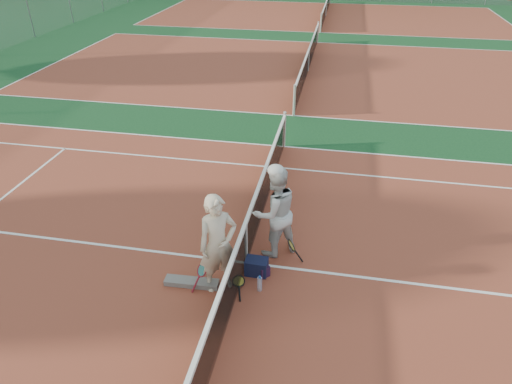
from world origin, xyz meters
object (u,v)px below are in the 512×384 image
player_a (218,244)px  player_b (275,212)px  racket_black_held (291,252)px  sports_bag_purple (262,269)px  water_bottle (260,284)px  net_main (246,243)px  racket_red (203,276)px  racket_spare (239,282)px  sports_bag_navy (256,267)px

player_a → player_b: 1.46m
racket_black_held → sports_bag_purple: 0.70m
sports_bag_purple → water_bottle: (0.04, -0.45, 0.03)m
player_b → racket_black_held: bearing=106.8°
net_main → sports_bag_purple: bearing=-36.1°
racket_red → racket_spare: racket_red is taller
net_main → racket_spare: (-0.02, -0.62, -0.46)m
net_main → player_a: bearing=-115.6°
racket_black_held → racket_spare: racket_black_held is taller
player_b → racket_spare: bearing=28.4°
sports_bag_navy → water_bottle: (0.15, -0.45, -0.02)m
player_a → water_bottle: (0.75, 0.02, -0.83)m
player_b → player_a: bearing=18.3°
net_main → sports_bag_navy: (0.25, -0.26, -0.34)m
sports_bag_purple → racket_spare: bearing=-136.3°
racket_red → player_a: bearing=-38.4°
net_main → player_b: bearing=44.8°
racket_red → sports_bag_purple: (1.01, 0.54, -0.14)m
player_a → net_main: bearing=29.5°
player_a → water_bottle: bearing=-33.4°
sports_bag_navy → player_b: bearing=73.0°
water_bottle → player_b: bearing=86.2°
racket_red → racket_black_held: size_ratio=0.98×
racket_red → sports_bag_purple: racket_red is taller
player_a → racket_black_held: (1.22, 0.93, -0.71)m
racket_black_held → racket_spare: 1.23m
racket_red → racket_black_held: (1.52, 1.00, 0.01)m
player_b → water_bottle: player_b is taller
racket_black_held → sports_bag_purple: bearing=30.8°
racket_red → racket_black_held: bearing=-18.6°
racket_black_held → racket_spare: size_ratio=0.89×
net_main → player_b: (0.48, 0.48, 0.46)m
racket_black_held → water_bottle: bearing=51.4°
player_b → sports_bag_purple: player_b is taller
racket_black_held → sports_bag_navy: bearing=25.4°
player_a → racket_spare: 0.99m
player_b → sports_bag_navy: bearing=35.8°
racket_spare → net_main: bearing=-17.6°
player_b → racket_spare: (-0.50, -1.10, -0.92)m
net_main → player_a: size_ratio=5.61×
player_a → racket_red: player_a is taller
racket_spare → water_bottle: (0.42, -0.09, 0.10)m
net_main → sports_bag_purple: (0.36, -0.26, -0.39)m
racket_red → sports_bag_navy: bearing=-21.1°
racket_black_held → racket_spare: (-0.88, -0.82, -0.21)m
player_a → sports_bag_navy: size_ratio=4.60×
racket_red → racket_spare: bearing=-36.2°
sports_bag_navy → player_a: bearing=-142.2°
sports_bag_purple → player_b: bearing=80.8°
player_b → racket_black_held: size_ratio=3.66×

